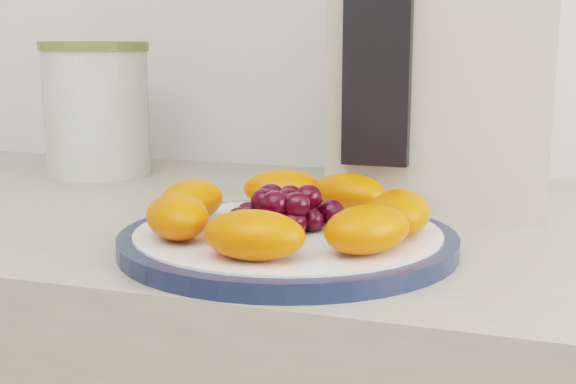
% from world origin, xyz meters
% --- Properties ---
extents(plate_rim, '(0.29, 0.29, 0.01)m').
position_xyz_m(plate_rim, '(0.05, 1.05, 0.91)').
color(plate_rim, '#141E3D').
rests_on(plate_rim, counter).
extents(plate_face, '(0.26, 0.26, 0.02)m').
position_xyz_m(plate_face, '(0.05, 1.05, 0.91)').
color(plate_face, white).
rests_on(plate_face, counter).
extents(canister, '(0.15, 0.15, 0.17)m').
position_xyz_m(canister, '(-0.33, 1.34, 0.99)').
color(canister, '#3C5F20').
rests_on(canister, counter).
extents(canister_lid, '(0.15, 0.15, 0.01)m').
position_xyz_m(canister_lid, '(-0.33, 1.34, 1.08)').
color(canister_lid, '#5C6F2B').
rests_on(canister_lid, canister).
extents(appliance_body, '(0.22, 0.31, 0.39)m').
position_xyz_m(appliance_body, '(0.15, 1.35, 1.09)').
color(appliance_body, beige).
rests_on(appliance_body, counter).
extents(appliance_panel, '(0.07, 0.02, 0.29)m').
position_xyz_m(appliance_panel, '(0.09, 1.19, 1.10)').
color(appliance_panel, black).
rests_on(appliance_panel, appliance_body).
extents(fruit_plate, '(0.25, 0.25, 0.04)m').
position_xyz_m(fruit_plate, '(0.05, 1.05, 0.93)').
color(fruit_plate, '#DE4100').
rests_on(fruit_plate, plate_face).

